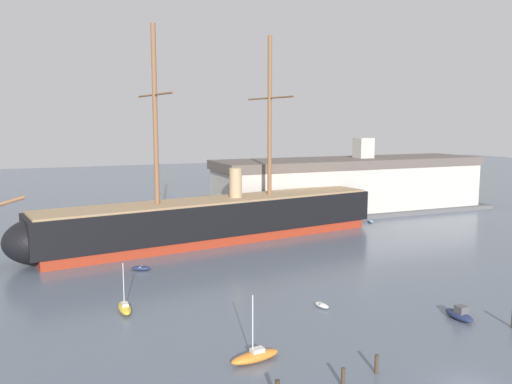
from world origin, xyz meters
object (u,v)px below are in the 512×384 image
(dinghy_alongside_bow, at_px, (141,268))
(mooring_piling_nearest, at_px, (376,364))
(tall_ship, at_px, (217,219))
(sailboat_distant_centre, at_px, (218,219))
(sailboat_mid_left, at_px, (125,308))
(dinghy_near_centre, at_px, (322,305))
(motorboat_foreground_right, at_px, (459,314))
(mooring_piling_right_pair, at_px, (343,377))
(dockside_warehouse_right, at_px, (350,186))
(dinghy_far_right, at_px, (370,221))
(sailboat_foreground_left, at_px, (255,356))

(dinghy_alongside_bow, distance_m, mooring_piling_nearest, 35.40)
(tall_ship, xyz_separation_m, sailboat_distant_centre, (5.12, 15.22, -3.00))
(sailboat_mid_left, relative_size, sailboat_distant_centre, 0.94)
(sailboat_distant_centre, bearing_deg, dinghy_near_centre, -95.78)
(motorboat_foreground_right, bearing_deg, dinghy_alongside_bow, 131.55)
(mooring_piling_nearest, xyz_separation_m, mooring_piling_right_pair, (-3.32, -0.72, -0.03))
(sailboat_distant_centre, relative_size, dockside_warehouse_right, 0.08)
(dinghy_alongside_bow, bearing_deg, mooring_piling_nearest, -71.63)
(dinghy_far_right, distance_m, mooring_piling_right_pair, 61.75)
(sailboat_foreground_left, xyz_separation_m, motorboat_foreground_right, (21.03, 0.56, 0.03))
(motorboat_foreground_right, relative_size, dockside_warehouse_right, 0.05)
(dockside_warehouse_right, bearing_deg, motorboat_foreground_right, -112.85)
(motorboat_foreground_right, height_order, mooring_piling_nearest, mooring_piling_nearest)
(motorboat_foreground_right, distance_m, mooring_piling_right_pair, 18.04)
(sailboat_mid_left, xyz_separation_m, dinghy_alongside_bow, (4.04, 13.61, -0.11))
(sailboat_foreground_left, distance_m, dockside_warehouse_right, 69.81)
(sailboat_distant_centre, height_order, mooring_piling_nearest, sailboat_distant_centre)
(dinghy_alongside_bow, bearing_deg, dockside_warehouse_right, 28.68)
(dinghy_near_centre, relative_size, sailboat_distant_centre, 0.39)
(sailboat_foreground_left, height_order, mooring_piling_nearest, sailboat_foreground_left)
(mooring_piling_right_pair, relative_size, dockside_warehouse_right, 0.02)
(sailboat_distant_centre, height_order, dockside_warehouse_right, dockside_warehouse_right)
(dinghy_near_centre, relative_size, mooring_piling_nearest, 1.37)
(tall_ship, bearing_deg, dockside_warehouse_right, 22.86)
(sailboat_distant_centre, bearing_deg, mooring_piling_right_pair, -100.41)
(dinghy_near_centre, bearing_deg, mooring_piling_nearest, -103.21)
(sailboat_mid_left, bearing_deg, dinghy_alongside_bow, 73.45)
(dinghy_far_right, height_order, dockside_warehouse_right, dockside_warehouse_right)
(tall_ship, xyz_separation_m, mooring_piling_right_pair, (-6.15, -46.14, -2.73))
(tall_ship, distance_m, mooring_piling_right_pair, 46.63)
(dinghy_near_centre, bearing_deg, tall_ship, 90.63)
(sailboat_distant_centre, xyz_separation_m, dockside_warehouse_right, (28.18, -1.18, 5.07))
(sailboat_foreground_left, relative_size, motorboat_foreground_right, 1.63)
(mooring_piling_nearest, bearing_deg, dinghy_alongside_bow, 108.37)
(sailboat_distant_centre, distance_m, mooring_piling_nearest, 61.16)
(sailboat_mid_left, relative_size, dinghy_far_right, 2.43)
(dinghy_near_centre, distance_m, sailboat_mid_left, 19.47)
(dockside_warehouse_right, bearing_deg, sailboat_mid_left, -142.44)
(sailboat_mid_left, distance_m, dinghy_alongside_bow, 14.19)
(motorboat_foreground_right, distance_m, dinghy_alongside_bow, 37.18)
(sailboat_foreground_left, bearing_deg, sailboat_distant_centre, 74.41)
(sailboat_distant_centre, xyz_separation_m, mooring_piling_right_pair, (-11.27, -61.36, 0.26))
(tall_ship, xyz_separation_m, mooring_piling_nearest, (-2.83, -45.42, -2.70))
(sailboat_distant_centre, bearing_deg, motorboat_foreground_right, -84.21)
(sailboat_distant_centre, bearing_deg, dinghy_alongside_bow, -125.24)
(tall_ship, distance_m, dinghy_far_right, 31.17)
(motorboat_foreground_right, relative_size, sailboat_mid_left, 0.68)
(motorboat_foreground_right, relative_size, dinghy_alongside_bow, 1.23)
(tall_ship, xyz_separation_m, dockside_warehouse_right, (33.30, 14.04, 2.07))
(motorboat_foreground_right, xyz_separation_m, sailboat_mid_left, (-28.71, 14.22, -0.08))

